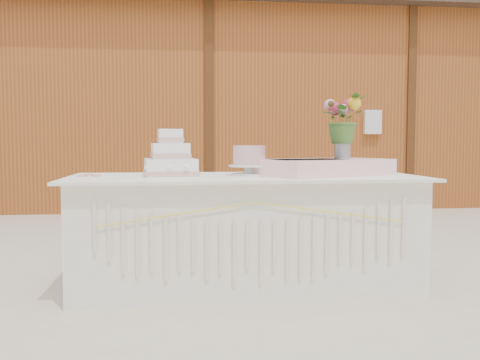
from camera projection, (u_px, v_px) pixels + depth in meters
name	position (u px, v px, depth m)	size (l,w,h in m)	color
ground	(245.00, 286.00, 3.73)	(80.00, 80.00, 0.00)	beige
barn	(202.00, 105.00, 9.55)	(12.60, 4.60, 3.30)	#97491F
cake_table	(245.00, 231.00, 3.70)	(2.40, 1.00, 0.77)	silver
wedding_cake	(170.00, 160.00, 3.68)	(0.39, 0.39, 0.32)	white
pink_cake_stand	(249.00, 159.00, 3.70)	(0.29, 0.29, 0.21)	white
satin_runner	(324.00, 167.00, 3.73)	(0.90, 0.52, 0.11)	#FFCECD
flower_vase	(342.00, 148.00, 3.79)	(0.11, 0.11, 0.16)	#A8A9AD
bouquet	(343.00, 112.00, 3.78)	(0.31, 0.27, 0.35)	#426D2B
loose_flowers	(93.00, 174.00, 3.68)	(0.14, 0.33, 0.02)	#CA7B92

